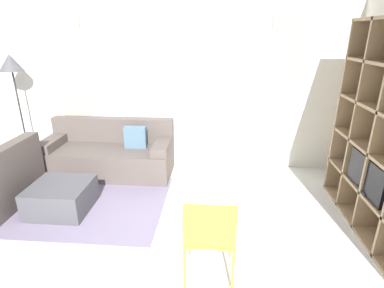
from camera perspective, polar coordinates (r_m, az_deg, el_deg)
wall_back at (r=4.92m, az=-3.19°, el=11.08°), size 6.66×0.11×2.70m
area_rug at (r=4.51m, az=-24.24°, el=-10.01°), size 2.90×1.62×0.01m
couch_main at (r=5.02m, az=-15.37°, el=-1.92°), size 2.01×0.84×0.84m
ottoman at (r=4.22m, az=-23.61°, el=-9.30°), size 0.72×0.68×0.36m
floor_lamp at (r=5.53m, az=-31.10°, el=12.02°), size 0.36×0.36×1.85m
folding_chair at (r=2.73m, az=3.43°, el=-16.40°), size 0.44×0.46×0.86m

